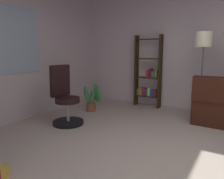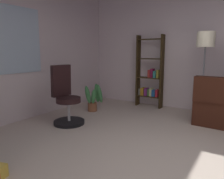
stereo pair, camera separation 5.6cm
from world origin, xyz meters
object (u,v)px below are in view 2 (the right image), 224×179
object	(u,v)px
potted_plant	(94,98)
bookshelf	(150,76)
floor_lamp	(205,47)
office_chair	(66,101)

from	to	relation	value
potted_plant	bookshelf	bearing A→B (deg)	-39.38
bookshelf	floor_lamp	bearing A→B (deg)	-107.39
office_chair	bookshelf	distance (m)	2.17
bookshelf	office_chair	bearing A→B (deg)	158.65
office_chair	bookshelf	xyz separation A→B (m)	(2.00, -0.78, 0.33)
bookshelf	potted_plant	distance (m)	1.44
potted_plant	floor_lamp	bearing A→B (deg)	-72.57
bookshelf	floor_lamp	distance (m)	1.47
floor_lamp	bookshelf	bearing A→B (deg)	72.61
bookshelf	potted_plant	world-z (taller)	bookshelf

